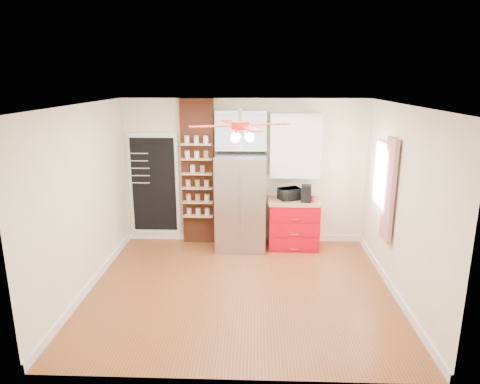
{
  "coord_description": "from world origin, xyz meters",
  "views": [
    {
      "loc": [
        0.2,
        -5.8,
        3.05
      ],
      "look_at": [
        -0.04,
        0.9,
        1.26
      ],
      "focal_mm": 32.0,
      "sensor_mm": 36.0,
      "label": 1
    }
  ],
  "objects_px": {
    "ceiling_fan": "(240,126)",
    "coffee_maker": "(306,194)",
    "fridge": "(241,202)",
    "canister_left": "(312,198)",
    "toaster_oven": "(289,194)",
    "red_cabinet": "(293,224)",
    "pantry_jar_oats": "(193,169)"
  },
  "relations": [
    {
      "from": "fridge",
      "to": "toaster_oven",
      "type": "bearing_deg",
      "value": 6.87
    },
    {
      "from": "fridge",
      "to": "ceiling_fan",
      "type": "distance_m",
      "value": 2.25
    },
    {
      "from": "red_cabinet",
      "to": "canister_left",
      "type": "xyz_separation_m",
      "value": [
        0.31,
        -0.09,
        0.51
      ]
    },
    {
      "from": "toaster_oven",
      "to": "canister_left",
      "type": "relative_size",
      "value": 3.02
    },
    {
      "from": "fridge",
      "to": "pantry_jar_oats",
      "type": "bearing_deg",
      "value": 169.97
    },
    {
      "from": "canister_left",
      "to": "red_cabinet",
      "type": "bearing_deg",
      "value": 163.96
    },
    {
      "from": "canister_left",
      "to": "ceiling_fan",
      "type": "bearing_deg",
      "value": -127.71
    },
    {
      "from": "ceiling_fan",
      "to": "red_cabinet",
      "type": "bearing_deg",
      "value": 61.29
    },
    {
      "from": "toaster_oven",
      "to": "canister_left",
      "type": "height_order",
      "value": "toaster_oven"
    },
    {
      "from": "ceiling_fan",
      "to": "canister_left",
      "type": "relative_size",
      "value": 10.87
    },
    {
      "from": "ceiling_fan",
      "to": "coffee_maker",
      "type": "relative_size",
      "value": 4.54
    },
    {
      "from": "red_cabinet",
      "to": "ceiling_fan",
      "type": "relative_size",
      "value": 0.67
    },
    {
      "from": "ceiling_fan",
      "to": "toaster_oven",
      "type": "xyz_separation_m",
      "value": [
        0.84,
        1.74,
        -1.42
      ]
    },
    {
      "from": "red_cabinet",
      "to": "coffee_maker",
      "type": "xyz_separation_m",
      "value": [
        0.2,
        -0.09,
        0.6
      ]
    },
    {
      "from": "fridge",
      "to": "canister_left",
      "type": "relative_size",
      "value": 13.59
    },
    {
      "from": "ceiling_fan",
      "to": "canister_left",
      "type": "bearing_deg",
      "value": 52.29
    },
    {
      "from": "fridge",
      "to": "pantry_jar_oats",
      "type": "relative_size",
      "value": 12.52
    },
    {
      "from": "fridge",
      "to": "canister_left",
      "type": "distance_m",
      "value": 1.28
    },
    {
      "from": "red_cabinet",
      "to": "canister_left",
      "type": "distance_m",
      "value": 0.61
    },
    {
      "from": "red_cabinet",
      "to": "coffee_maker",
      "type": "distance_m",
      "value": 0.64
    },
    {
      "from": "toaster_oven",
      "to": "canister_left",
      "type": "xyz_separation_m",
      "value": [
        0.39,
        -0.15,
        -0.04
      ]
    },
    {
      "from": "toaster_oven",
      "to": "coffee_maker",
      "type": "distance_m",
      "value": 0.33
    },
    {
      "from": "red_cabinet",
      "to": "ceiling_fan",
      "type": "xyz_separation_m",
      "value": [
        -0.92,
        -1.68,
        1.97
      ]
    },
    {
      "from": "ceiling_fan",
      "to": "toaster_oven",
      "type": "bearing_deg",
      "value": 64.29
    },
    {
      "from": "ceiling_fan",
      "to": "pantry_jar_oats",
      "type": "distance_m",
      "value": 2.24
    },
    {
      "from": "fridge",
      "to": "coffee_maker",
      "type": "bearing_deg",
      "value": -2.08
    },
    {
      "from": "toaster_oven",
      "to": "ceiling_fan",
      "type": "bearing_deg",
      "value": -138.77
    },
    {
      "from": "toaster_oven",
      "to": "pantry_jar_oats",
      "type": "xyz_separation_m",
      "value": [
        -1.77,
        0.05,
        0.43
      ]
    },
    {
      "from": "red_cabinet",
      "to": "ceiling_fan",
      "type": "bearing_deg",
      "value": -118.71
    },
    {
      "from": "toaster_oven",
      "to": "red_cabinet",
      "type": "bearing_deg",
      "value": -57.15
    },
    {
      "from": "toaster_oven",
      "to": "pantry_jar_oats",
      "type": "distance_m",
      "value": 1.82
    },
    {
      "from": "red_cabinet",
      "to": "toaster_oven",
      "type": "distance_m",
      "value": 0.56
    }
  ]
}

